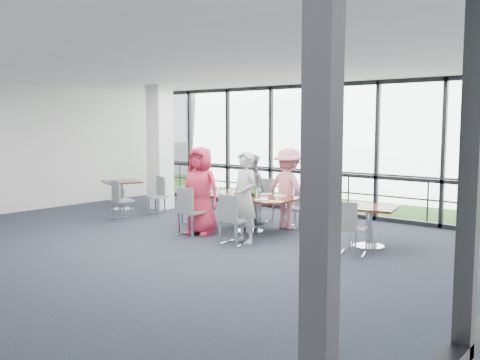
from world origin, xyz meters
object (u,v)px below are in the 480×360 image
Objects in this scene: chair_spare_lb at (157,197)px; chair_main_fl at (260,201)px; chair_main_end at (197,202)px; chair_main_nl at (192,212)px; chair_spare_la at (122,201)px; diner_near_right at (245,197)px; diner_near_left at (201,191)px; main_table at (249,201)px; side_table_right at (369,212)px; chair_main_nr at (236,220)px; chair_main_fr at (297,209)px; chair_spare_r at (353,229)px; diner_far_right at (288,189)px; diner_far_left at (251,189)px; diner_end at (198,189)px; side_table_left at (122,185)px; structural_column at (160,148)px.

chair_main_fl is at bearing -144.46° from chair_spare_lb.
chair_main_nl is at bearing 49.28° from chair_main_end.
chair_main_nl is 1.06× the size of chair_spare_la.
diner_near_left is at bearing -167.37° from diner_near_right.
chair_main_end is at bearing 172.53° from diner_near_right.
side_table_right is (2.52, 0.30, 0.01)m from main_table.
diner_near_left is 1.88× the size of chair_main_fl.
chair_main_nr reaches higher than chair_spare_lb.
chair_main_nr reaches higher than chair_spare_la.
main_table is 2.54m from side_table_right.
chair_main_fr is 0.93× the size of chair_spare_la.
chair_spare_la reaches higher than chair_spare_r.
diner_far_right is 1.89m from chair_main_nr.
diner_far_left reaches higher than main_table.
diner_near_left is 3.23m from chair_spare_r.
diner_near_left is 1.03× the size of diner_near_right.
main_table is 1.47m from diner_end.
side_table_left is 0.68× the size of diner_near_right.
chair_spare_r is (5.69, 0.41, -0.00)m from chair_spare_la.
chair_spare_r is at bearing 149.16° from chair_main_fl.
diner_near_left reaches higher than diner_far_left.
diner_near_right is 1.88m from chair_main_fr.
diner_far_left is 1.85× the size of chair_main_fr.
diner_near_right is 1.87× the size of chair_main_nr.
diner_near_right is (0.56, -0.84, 0.22)m from main_table.
chair_spare_lb reaches higher than chair_spare_r.
diner_far_right reaches higher than main_table.
chair_main_end is at bearing 126.84° from diner_near_left.
diner_far_right is at bearing 122.61° from chair_main_end.
chair_spare_lb reaches higher than main_table.
chair_main_nr is at bearing -87.17° from diner_near_right.
chair_main_end reaches higher than side_table_left.
diner_end is at bearing -169.39° from chair_spare_lb.
chair_main_nl is 2.50m from chair_spare_la.
structural_column is at bearing -2.75° from diner_far_left.
structural_column is 1.87× the size of diner_far_right.
diner_near_right is 1.90× the size of chair_spare_lb.
chair_main_fr is 0.87× the size of chair_main_end.
chair_main_nl is 2.06m from chair_main_fl.
side_table_right is 0.66× the size of diner_near_right.
chair_main_nr is 1.01× the size of chair_spare_lb.
structural_column reaches higher than diner_near_left.
diner_far_left is at bearing 170.43° from side_table_right.
chair_spare_la is at bearing -67.50° from diner_end.
chair_spare_r is at bearing 80.40° from diner_end.
diner_far_right is 1.89× the size of chair_spare_lb.
structural_column is at bearing 1.31° from chair_main_fr.
chair_spare_la is at bearing 173.30° from chair_main_nr.
chair_main_nr is 2.35m from chair_main_fl.
chair_spare_la is (-2.53, -1.62, -0.32)m from diner_far_left.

